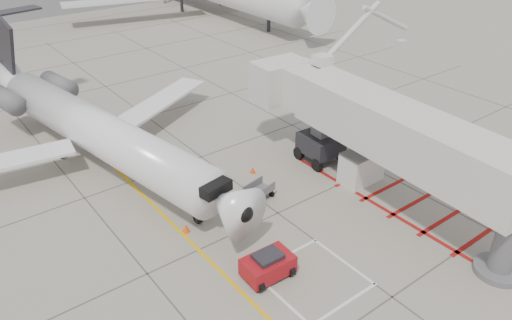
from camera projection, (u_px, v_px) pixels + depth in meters
ground_plane at (329, 250)px, 24.98m from camera, size 260.00×260.00×0.00m
regional_jet at (115, 120)px, 29.14m from camera, size 28.20×33.22×7.78m
jet_bridge at (400, 144)px, 26.49m from camera, size 10.42×20.14×7.85m
pushback_tug at (268, 265)px, 23.07m from camera, size 2.40×1.56×1.37m
baggage_cart at (259, 191)px, 28.70m from camera, size 1.83×1.35×1.05m
ground_power_unit at (361, 167)px, 30.14m from camera, size 2.58×1.51×2.04m
cone_nose at (186, 228)px, 26.16m from camera, size 0.36×0.36×0.50m
cone_side at (253, 170)px, 31.38m from camera, size 0.31×0.31×0.43m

